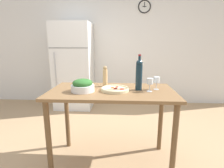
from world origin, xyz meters
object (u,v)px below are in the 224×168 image
at_px(wine_bottle, 139,74).
at_px(wine_glass_far, 157,80).
at_px(wine_glass_near, 150,82).
at_px(salad_bowl, 83,86).
at_px(pepper_mill, 105,77).
at_px(refrigerator, 74,66).
at_px(homemade_pizza, 115,89).

xyz_separation_m(wine_bottle, wine_glass_far, (0.20, 0.03, -0.07)).
height_order(wine_bottle, wine_glass_near, wine_bottle).
distance_m(wine_bottle, salad_bowl, 0.61).
distance_m(wine_glass_far, salad_bowl, 0.80).
height_order(pepper_mill, salad_bowl, pepper_mill).
height_order(refrigerator, wine_glass_near, refrigerator).
bearing_deg(wine_bottle, salad_bowl, -171.36).
distance_m(refrigerator, wine_bottle, 2.24).
height_order(refrigerator, salad_bowl, refrigerator).
distance_m(wine_glass_near, wine_glass_far, 0.12).
xyz_separation_m(refrigerator, pepper_mill, (0.85, -1.72, 0.10)).
bearing_deg(refrigerator, pepper_mill, -63.69).
xyz_separation_m(wine_glass_near, homemade_pizza, (-0.36, 0.01, -0.09)).
distance_m(wine_glass_far, pepper_mill, 0.59).
relative_size(refrigerator, wine_glass_near, 12.68).
bearing_deg(salad_bowl, homemade_pizza, 7.71).
relative_size(pepper_mill, homemade_pizza, 0.81).
height_order(wine_glass_near, pepper_mill, pepper_mill).
relative_size(refrigerator, pepper_mill, 7.42).
distance_m(pepper_mill, homemade_pizza, 0.25).
bearing_deg(wine_bottle, wine_glass_near, -27.19).
bearing_deg(salad_bowl, refrigerator, 107.98).
bearing_deg(wine_glass_far, pepper_mill, 169.08).
bearing_deg(wine_glass_far, wine_bottle, -170.26).
bearing_deg(salad_bowl, wine_bottle, 8.64).
distance_m(wine_bottle, homemade_pizza, 0.30).
xyz_separation_m(wine_glass_far, salad_bowl, (-0.79, -0.12, -0.04)).
height_order(wine_bottle, pepper_mill, wine_bottle).
height_order(refrigerator, pepper_mill, refrigerator).
bearing_deg(salad_bowl, pepper_mill, 47.39).
bearing_deg(homemade_pizza, wine_bottle, 9.87).
distance_m(refrigerator, homemade_pizza, 2.15).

